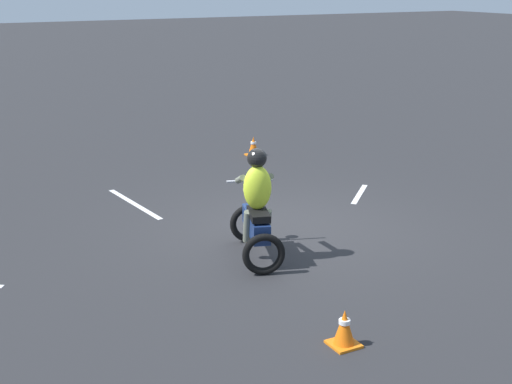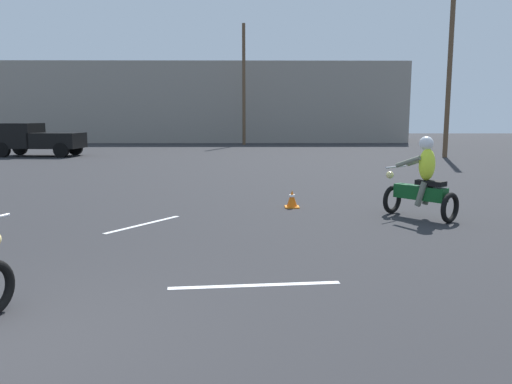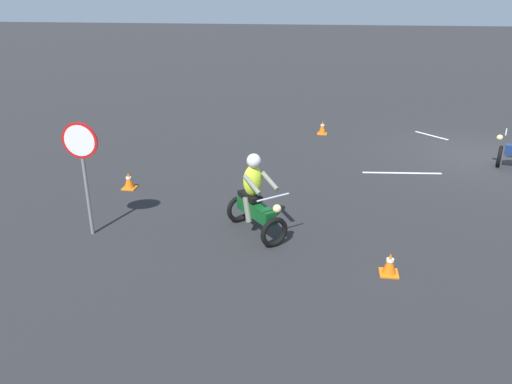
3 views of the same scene
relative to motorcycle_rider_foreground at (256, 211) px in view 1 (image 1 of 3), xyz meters
The scene contains 6 objects.
ground_plane 1.59m from the motorcycle_rider_foreground, 51.70° to the right, with size 120.00×120.00×0.00m, color #28282B.
motorcycle_rider_foreground is the anchor object (origin of this frame).
traffic_cone_near_left 6.30m from the motorcycle_rider_foreground, 27.83° to the right, with size 0.32×0.32×0.45m.
traffic_cone_mid_center 2.81m from the motorcycle_rider_foreground, behind, with size 0.32×0.32×0.43m.
lane_stripe_e 3.50m from the motorcycle_rider_foreground, 11.94° to the left, with size 0.10×2.10×0.01m, color silver.
lane_stripe_se 3.83m from the motorcycle_rider_foreground, 59.79° to the right, with size 0.10×1.29×0.01m, color silver.
Camera 1 is at (-9.41, 5.74, 3.93)m, focal length 50.00 mm.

